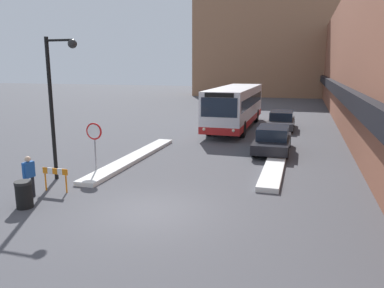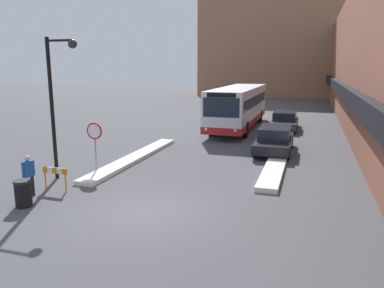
{
  "view_description": "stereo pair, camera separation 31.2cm",
  "coord_description": "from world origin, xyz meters",
  "px_view_note": "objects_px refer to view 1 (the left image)",
  "views": [
    {
      "loc": [
        4.74,
        -10.96,
        4.79
      ],
      "look_at": [
        0.02,
        4.94,
        1.34
      ],
      "focal_mm": 35.0,
      "sensor_mm": 36.0,
      "label": 1
    },
    {
      "loc": [
        5.04,
        -10.86,
        4.79
      ],
      "look_at": [
        0.02,
        4.94,
        1.34
      ],
      "focal_mm": 35.0,
      "sensor_mm": 36.0,
      "label": 2
    }
  ],
  "objects_px": {
    "stop_sign": "(94,137)",
    "trash_bin": "(24,194)",
    "construction_barricade": "(55,175)",
    "street_lamp": "(56,93)",
    "parked_car_back": "(281,120)",
    "parked_car_front": "(273,139)",
    "pedestrian": "(29,173)",
    "city_bus": "(236,106)"
  },
  "relations": [
    {
      "from": "stop_sign",
      "to": "trash_bin",
      "type": "xyz_separation_m",
      "value": [
        -0.19,
        -4.37,
        -1.22
      ]
    },
    {
      "from": "parked_car_back",
      "to": "stop_sign",
      "type": "xyz_separation_m",
      "value": [
        -7.29,
        -15.17,
        1.01
      ]
    },
    {
      "from": "pedestrian",
      "to": "trash_bin",
      "type": "relative_size",
      "value": 1.67
    },
    {
      "from": "trash_bin",
      "to": "parked_car_back",
      "type": "bearing_deg",
      "value": 69.07
    },
    {
      "from": "stop_sign",
      "to": "construction_barricade",
      "type": "bearing_deg",
      "value": -94.73
    },
    {
      "from": "trash_bin",
      "to": "construction_barricade",
      "type": "relative_size",
      "value": 0.86
    },
    {
      "from": "pedestrian",
      "to": "street_lamp",
      "type": "bearing_deg",
      "value": 14.39
    },
    {
      "from": "parked_car_back",
      "to": "stop_sign",
      "type": "height_order",
      "value": "stop_sign"
    },
    {
      "from": "parked_car_front",
      "to": "street_lamp",
      "type": "height_order",
      "value": "street_lamp"
    },
    {
      "from": "city_bus",
      "to": "street_lamp",
      "type": "xyz_separation_m",
      "value": [
        -4.74,
        -15.64,
        1.96
      ]
    },
    {
      "from": "street_lamp",
      "to": "trash_bin",
      "type": "relative_size",
      "value": 6.28
    },
    {
      "from": "city_bus",
      "to": "construction_barricade",
      "type": "distance_m",
      "value": 17.58
    },
    {
      "from": "construction_barricade",
      "to": "stop_sign",
      "type": "bearing_deg",
      "value": 85.27
    },
    {
      "from": "city_bus",
      "to": "parked_car_back",
      "type": "bearing_deg",
      "value": 11.15
    },
    {
      "from": "city_bus",
      "to": "trash_bin",
      "type": "xyz_separation_m",
      "value": [
        -3.97,
        -18.85,
        -1.29
      ]
    },
    {
      "from": "parked_car_front",
      "to": "parked_car_back",
      "type": "height_order",
      "value": "parked_car_front"
    },
    {
      "from": "city_bus",
      "to": "parked_car_front",
      "type": "xyz_separation_m",
      "value": [
        3.5,
        -7.59,
        -1.04
      ]
    },
    {
      "from": "street_lamp",
      "to": "construction_barricade",
      "type": "distance_m",
      "value": 3.46
    },
    {
      "from": "parked_car_front",
      "to": "pedestrian",
      "type": "xyz_separation_m",
      "value": [
        -7.98,
        -10.35,
        0.22
      ]
    },
    {
      "from": "parked_car_front",
      "to": "pedestrian",
      "type": "bearing_deg",
      "value": -127.61
    },
    {
      "from": "stop_sign",
      "to": "pedestrian",
      "type": "height_order",
      "value": "stop_sign"
    },
    {
      "from": "trash_bin",
      "to": "city_bus",
      "type": "bearing_deg",
      "value": 78.1
    },
    {
      "from": "city_bus",
      "to": "trash_bin",
      "type": "relative_size",
      "value": 12.78
    },
    {
      "from": "parked_car_front",
      "to": "parked_car_back",
      "type": "xyz_separation_m",
      "value": [
        0.0,
        8.28,
        -0.04
      ]
    },
    {
      "from": "parked_car_front",
      "to": "trash_bin",
      "type": "xyz_separation_m",
      "value": [
        -7.47,
        -11.26,
        -0.25
      ]
    },
    {
      "from": "stop_sign",
      "to": "street_lamp",
      "type": "distance_m",
      "value": 2.52
    },
    {
      "from": "street_lamp",
      "to": "pedestrian",
      "type": "height_order",
      "value": "street_lamp"
    },
    {
      "from": "parked_car_front",
      "to": "parked_car_back",
      "type": "bearing_deg",
      "value": 90.0
    },
    {
      "from": "stop_sign",
      "to": "construction_barricade",
      "type": "height_order",
      "value": "stop_sign"
    },
    {
      "from": "street_lamp",
      "to": "parked_car_front",
      "type": "bearing_deg",
      "value": 44.31
    },
    {
      "from": "parked_car_front",
      "to": "trash_bin",
      "type": "bearing_deg",
      "value": -123.57
    },
    {
      "from": "city_bus",
      "to": "pedestrian",
      "type": "bearing_deg",
      "value": -104.01
    },
    {
      "from": "parked_car_back",
      "to": "stop_sign",
      "type": "relative_size",
      "value": 2.08
    },
    {
      "from": "parked_car_back",
      "to": "trash_bin",
      "type": "relative_size",
      "value": 5.14
    },
    {
      "from": "stop_sign",
      "to": "parked_car_back",
      "type": "bearing_deg",
      "value": 64.35
    },
    {
      "from": "stop_sign",
      "to": "street_lamp",
      "type": "bearing_deg",
      "value": -129.67
    },
    {
      "from": "city_bus",
      "to": "pedestrian",
      "type": "relative_size",
      "value": 7.67
    },
    {
      "from": "parked_car_front",
      "to": "trash_bin",
      "type": "distance_m",
      "value": 13.52
    },
    {
      "from": "city_bus",
      "to": "pedestrian",
      "type": "xyz_separation_m",
      "value": [
        -4.48,
        -17.95,
        -0.82
      ]
    },
    {
      "from": "city_bus",
      "to": "construction_barricade",
      "type": "bearing_deg",
      "value": -103.18
    },
    {
      "from": "parked_car_back",
      "to": "stop_sign",
      "type": "distance_m",
      "value": 16.86
    },
    {
      "from": "stop_sign",
      "to": "street_lamp",
      "type": "xyz_separation_m",
      "value": [
        -0.96,
        -1.15,
        2.02
      ]
    }
  ]
}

